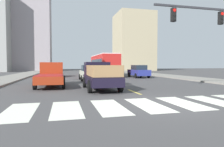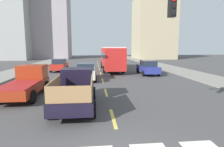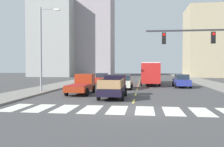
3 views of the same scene
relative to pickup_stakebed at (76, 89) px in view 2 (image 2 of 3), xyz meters
The scene contains 19 objects.
sidewalk_right 17.56m from the pickup_stakebed, 42.52° to the left, with size 3.86×110.00×0.15m, color gray.
sidewalk_left 15.01m from the pickup_stakebed, 127.76° to the left, with size 3.86×110.00×0.15m, color gray.
lane_dash_0 3.00m from the pickup_stakebed, 48.94° to the right, with size 0.16×2.40×0.01m, color #E2C850.
lane_dash_1 3.54m from the pickup_stakebed, 56.70° to the left, with size 0.16×2.40×0.01m, color #E2C850.
lane_dash_2 8.12m from the pickup_stakebed, 76.59° to the left, with size 0.16×2.40×0.01m, color #E2C850.
lane_dash_3 13.02m from the pickup_stakebed, 81.71° to the left, with size 0.16×2.40×0.01m, color #E2C850.
lane_dash_4 17.97m from the pickup_stakebed, 84.01° to the left, with size 0.16×2.40×0.01m, color #E2C850.
lane_dash_5 22.95m from the pickup_stakebed, 85.32° to the left, with size 0.16×2.40×0.01m, color #E2C850.
lane_dash_6 27.93m from the pickup_stakebed, 86.15° to the left, with size 0.16×2.40×0.01m, color #E2C850.
lane_dash_7 32.92m from the pickup_stakebed, 86.74° to the left, with size 0.16×2.40×0.01m, color #E2C850.
pickup_stakebed is the anchor object (origin of this frame).
pickup_dark 4.41m from the pickup_stakebed, 143.25° to the left, with size 2.18×5.20×1.96m.
city_bus 16.46m from the pickup_stakebed, 77.51° to the left, with size 2.72×10.80×3.32m.
sedan_near_right 8.26m from the pickup_stakebed, 88.31° to the left, with size 2.02×4.40×1.72m.
sedan_near_left 16.39m from the pickup_stakebed, 103.25° to the left, with size 2.02×4.40×1.72m.
sedan_far 13.73m from the pickup_stakebed, 56.61° to the left, with size 2.02×4.40×1.72m.
tower_tall_centre 51.01m from the pickup_stakebed, 103.56° to the left, with size 10.87×9.51×25.28m, color #988F94.
block_mid_left 49.33m from the pickup_stakebed, 67.09° to the left, with size 10.91×11.19×17.77m, color tan.
block_mid_right 48.55m from the pickup_stakebed, 117.33° to the left, with size 11.67×7.22×20.90m, color #989A96.
Camera 2 is at (-0.86, -4.13, 3.22)m, focal length 29.62 mm.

